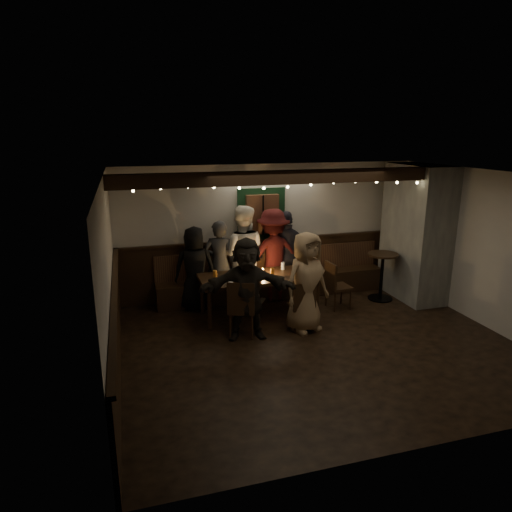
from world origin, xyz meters
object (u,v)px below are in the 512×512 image
object	(u,v)px
high_top	(382,270)
person_b	(220,263)
person_c	(242,255)
chair_end	(335,283)
dining_table	(259,279)
person_a	(195,268)
person_e	(286,255)
chair_near_right	(303,303)
chair_near_left	(241,306)
person_d	(273,255)
person_f	(247,289)
person_g	(306,282)

from	to	relation	value
high_top	person_b	distance (m)	3.15
high_top	person_c	distance (m)	2.74
person_b	chair_end	bearing A→B (deg)	179.37
dining_table	person_c	distance (m)	0.80
person_a	person_c	xyz separation A→B (m)	(0.92, 0.10, 0.17)
person_b	person_e	xyz separation A→B (m)	(1.34, 0.04, 0.05)
dining_table	chair_near_right	xyz separation A→B (m)	(0.51, -0.81, -0.20)
chair_end	chair_near_left	bearing A→B (deg)	-159.89
dining_table	person_c	bearing A→B (deg)	98.55
person_d	person_f	distance (m)	1.78
dining_table	high_top	bearing A→B (deg)	2.65
person_d	person_g	xyz separation A→B (m)	(0.07, -1.52, -0.06)
person_a	person_b	distance (m)	0.48
person_e	person_a	bearing A→B (deg)	16.47
person_a	person_e	distance (m)	1.82
person_a	person_g	bearing A→B (deg)	145.40
high_top	person_c	size ratio (longest dim) A/B	0.49
chair_end	person_a	bearing A→B (deg)	163.70
person_d	person_e	distance (m)	0.29
person_a	person_d	world-z (taller)	person_d
chair_near_left	person_g	size ratio (longest dim) A/B	0.57
chair_end	person_c	world-z (taller)	person_c
chair_near_right	person_f	xyz separation A→B (m)	(-0.94, 0.01, 0.34)
person_e	chair_near_left	bearing A→B (deg)	63.04
person_e	chair_near_right	bearing A→B (deg)	93.38
chair_near_left	chair_near_right	bearing A→B (deg)	-1.18
person_e	high_top	bearing A→B (deg)	173.37
person_g	chair_end	bearing A→B (deg)	22.33
chair_near_right	person_b	world-z (taller)	person_b
chair_end	person_d	distance (m)	1.30
dining_table	high_top	distance (m)	2.53
high_top	chair_near_right	bearing A→B (deg)	-155.24
person_f	person_g	xyz separation A→B (m)	(1.00, -0.00, 0.02)
person_b	person_e	distance (m)	1.34
chair_near_right	person_b	size ratio (longest dim) A/B	0.52
chair_end	person_e	world-z (taller)	person_e
chair_near_right	person_c	distance (m)	1.74
chair_near_right	person_g	world-z (taller)	person_g
high_top	person_a	xyz separation A→B (m)	(-3.56, 0.53, 0.19)
person_b	person_g	size ratio (longest dim) A/B	0.98
chair_end	person_b	distance (m)	2.17
person_g	person_a	bearing A→B (deg)	120.34
person_b	person_f	size ratio (longest dim) A/B	1.00
person_b	person_g	distance (m)	1.88
high_top	person_b	xyz separation A→B (m)	(-3.08, 0.59, 0.23)
person_f	person_b	bearing A→B (deg)	104.63
person_f	chair_near_left	bearing A→B (deg)	-175.09
person_d	person_e	bearing A→B (deg)	-178.59
dining_table	person_g	size ratio (longest dim) A/B	1.25
dining_table	person_b	distance (m)	0.91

